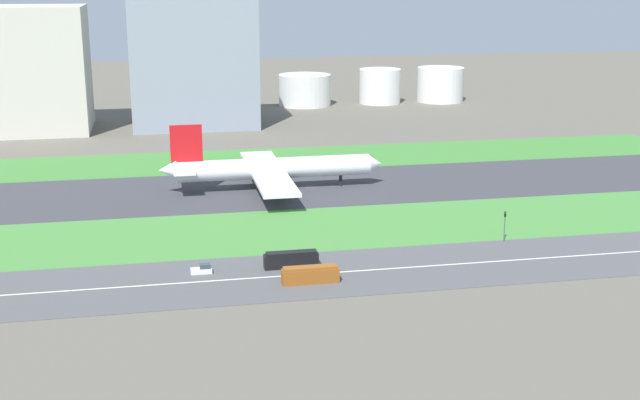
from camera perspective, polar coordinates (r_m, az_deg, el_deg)
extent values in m
plane|color=#5B564C|center=(246.25, -0.74, 0.86)|extent=(800.00, 800.00, 0.00)
cube|color=#38383D|center=(246.24, -0.74, 0.87)|extent=(280.00, 46.00, 0.10)
cube|color=#3D7A33|center=(285.59, -2.26, 2.84)|extent=(280.00, 36.00, 0.10)
cube|color=#427F38|center=(207.53, 1.34, -1.85)|extent=(280.00, 36.00, 0.10)
cube|color=#4C4C4F|center=(178.02, 3.60, -4.77)|extent=(280.00, 28.00, 0.10)
cube|color=silver|center=(178.00, 3.60, -4.75)|extent=(266.00, 0.50, 0.01)
cylinder|color=white|center=(243.18, -3.10, 2.18)|extent=(56.00, 6.00, 6.00)
cone|color=white|center=(249.11, 3.75, 2.48)|extent=(4.00, 5.70, 5.70)
cone|color=white|center=(240.68, -10.31, 2.02)|extent=(5.00, 5.40, 5.40)
cube|color=red|center=(239.33, -9.07, 3.76)|extent=(9.00, 0.80, 11.00)
cube|color=white|center=(240.74, -9.24, 2.12)|extent=(6.00, 16.00, 0.60)
cube|color=white|center=(257.69, -4.02, 2.62)|extent=(10.00, 26.00, 1.00)
cylinder|color=gray|center=(252.50, -3.61, 1.86)|extent=(5.00, 3.20, 3.20)
cube|color=white|center=(228.73, -3.05, 1.05)|extent=(10.00, 26.00, 1.00)
cylinder|color=gray|center=(235.17, -3.01, 0.88)|extent=(5.00, 3.20, 3.20)
cylinder|color=black|center=(247.70, 1.41, 1.34)|extent=(1.00, 1.00, 3.20)
cylinder|color=black|center=(247.09, -4.12, 1.27)|extent=(1.00, 1.00, 3.20)
cylinder|color=black|center=(240.35, -3.91, 0.88)|extent=(1.00, 1.00, 3.20)
cube|color=brown|center=(169.89, -0.66, -5.17)|extent=(11.60, 2.50, 3.00)
cube|color=brown|center=(169.28, -0.69, -4.62)|extent=(10.80, 2.30, 0.50)
cube|color=black|center=(178.80, -1.98, -4.13)|extent=(11.60, 2.50, 3.00)
cube|color=black|center=(178.25, -1.95, -3.60)|extent=(10.80, 2.30, 0.50)
cube|color=silver|center=(177.23, -8.07, -4.78)|extent=(4.40, 1.80, 1.10)
cube|color=#333D4C|center=(176.94, -7.82, -4.46)|extent=(2.20, 1.66, 0.90)
cylinder|color=#4C4C51|center=(200.02, 12.41, -1.94)|extent=(0.24, 0.24, 6.00)
cube|color=black|center=(199.02, 12.47, -0.95)|extent=(0.36, 0.36, 1.20)
sphere|color=#19D826|center=(198.77, 12.50, -0.88)|extent=(0.24, 0.24, 0.24)
cube|color=beige|center=(353.59, -18.99, 8.40)|extent=(43.11, 39.98, 48.92)
cube|color=gray|center=(350.77, -8.63, 9.33)|extent=(50.26, 36.98, 53.02)
cylinder|color=silver|center=(403.64, -1.04, 7.48)|extent=(24.78, 24.78, 14.71)
cylinder|color=silver|center=(411.73, 4.09, 7.72)|extent=(19.96, 19.96, 16.58)
cylinder|color=silver|center=(420.88, 8.17, 7.78)|extent=(22.67, 22.67, 16.66)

